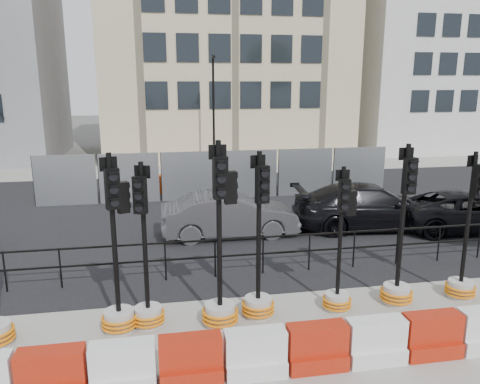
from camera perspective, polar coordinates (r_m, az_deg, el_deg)
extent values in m
plane|color=#51514C|center=(10.87, 4.25, -12.43)|extent=(120.00, 120.00, 0.00)
cube|color=gray|center=(8.38, 9.69, -21.07)|extent=(40.00, 6.00, 0.02)
cube|color=black|center=(17.30, -1.50, -2.43)|extent=(40.00, 14.00, 0.03)
cube|color=gray|center=(26.02, -4.52, 2.88)|extent=(40.00, 4.00, 0.02)
cube|color=beige|center=(32.07, -2.18, 21.02)|extent=(15.00, 10.00, 18.00)
cube|color=silver|center=(37.16, 22.60, 17.45)|extent=(12.00, 9.00, 16.00)
cylinder|color=black|center=(11.99, -26.74, -8.76)|extent=(0.04, 0.04, 1.00)
cylinder|color=black|center=(11.70, -21.04, -8.74)|extent=(0.04, 0.04, 1.00)
cylinder|color=black|center=(11.52, -15.11, -8.63)|extent=(0.04, 0.04, 1.00)
cylinder|color=black|center=(11.47, -9.07, -8.42)|extent=(0.04, 0.04, 1.00)
cylinder|color=black|center=(11.54, -3.05, -8.12)|extent=(0.04, 0.04, 1.00)
cylinder|color=black|center=(11.74, 2.83, -7.74)|extent=(0.04, 0.04, 1.00)
cylinder|color=black|center=(12.05, 8.44, -7.30)|extent=(0.04, 0.04, 1.00)
cylinder|color=black|center=(12.47, 13.71, -6.83)|extent=(0.04, 0.04, 1.00)
cylinder|color=black|center=(12.99, 18.59, -6.34)|extent=(0.04, 0.04, 1.00)
cylinder|color=black|center=(13.59, 23.06, -5.84)|extent=(0.04, 0.04, 1.00)
cylinder|color=black|center=(14.28, 27.12, -5.37)|extent=(0.04, 0.04, 1.00)
cube|color=black|center=(11.57, 2.85, -5.52)|extent=(18.00, 0.04, 0.04)
cube|color=black|center=(11.72, 2.83, -7.51)|extent=(18.00, 0.04, 0.04)
cube|color=gray|center=(19.16, -20.52, 1.30)|extent=(2.30, 0.05, 2.00)
cylinder|color=black|center=(19.40, -23.85, 1.14)|extent=(0.05, 0.05, 2.00)
cube|color=gray|center=(18.87, -13.34, 1.62)|extent=(2.30, 0.05, 2.00)
cylinder|color=black|center=(18.97, -16.80, 1.47)|extent=(0.05, 0.05, 2.00)
cube|color=gray|center=(18.88, -6.05, 1.92)|extent=(2.30, 0.05, 2.00)
cylinder|color=black|center=(18.84, -9.54, 1.78)|extent=(0.05, 0.05, 2.00)
cube|color=gray|center=(19.19, 1.12, 2.18)|extent=(2.30, 0.05, 2.00)
cylinder|color=black|center=(19.01, -2.29, 2.06)|extent=(0.05, 0.05, 2.00)
cube|color=gray|center=(19.80, 7.95, 2.39)|extent=(2.30, 0.05, 2.00)
cylinder|color=black|center=(19.47, 4.73, 2.30)|extent=(0.05, 0.05, 2.00)
cube|color=gray|center=(20.66, 14.30, 2.57)|extent=(2.30, 0.05, 2.00)
cylinder|color=black|center=(20.22, 11.33, 2.49)|extent=(0.05, 0.05, 2.00)
cube|color=#D5430E|center=(20.48, -14.16, 0.77)|extent=(1.00, 0.40, 0.80)
cube|color=#D5430E|center=(20.43, -8.56, 1.00)|extent=(1.00, 0.40, 0.80)
cube|color=#D5430E|center=(20.58, -2.99, 1.22)|extent=(1.00, 0.40, 0.80)
cube|color=#D5430E|center=(20.92, 2.46, 1.42)|extent=(1.00, 0.40, 0.80)
cylinder|color=black|center=(24.71, -3.24, 9.34)|extent=(0.12, 0.12, 6.00)
cube|color=black|center=(24.43, -3.25, 16.10)|extent=(0.12, 0.50, 0.12)
cube|color=#B8310E|center=(8.04, -22.02, -18.96)|extent=(1.00, 0.35, 0.50)
cube|color=white|center=(8.11, -13.95, -21.41)|extent=(1.00, 0.50, 0.30)
cube|color=white|center=(7.89, -14.12, -19.02)|extent=(1.00, 0.35, 0.50)
cube|color=#B8310E|center=(8.09, -5.98, -21.13)|extent=(1.00, 0.50, 0.30)
cube|color=#B8310E|center=(7.87, -6.05, -18.73)|extent=(1.00, 0.35, 0.50)
cube|color=white|center=(8.21, 1.84, -20.49)|extent=(1.00, 0.50, 0.30)
cube|color=white|center=(7.99, 1.87, -18.11)|extent=(1.00, 0.35, 0.50)
cube|color=#B8310E|center=(8.46, 9.25, -19.55)|extent=(1.00, 0.50, 0.30)
cube|color=#B8310E|center=(8.25, 9.36, -17.22)|extent=(1.00, 0.35, 0.50)
cube|color=white|center=(8.83, 16.04, -18.41)|extent=(1.00, 0.50, 0.30)
cube|color=white|center=(8.63, 16.22, -16.15)|extent=(1.00, 0.35, 0.50)
cube|color=#B8310E|center=(9.30, 22.14, -17.17)|extent=(1.00, 0.50, 0.30)
cube|color=#B8310E|center=(9.11, 22.36, -14.99)|extent=(1.00, 0.35, 0.50)
cylinder|color=#BABAB6|center=(9.66, -14.49, -14.93)|extent=(0.57, 0.57, 0.42)
torus|color=orange|center=(9.70, -14.46, -15.37)|extent=(0.69, 0.69, 0.05)
torus|color=orange|center=(9.66, -14.49, -14.93)|extent=(0.69, 0.69, 0.05)
torus|color=orange|center=(9.62, -14.52, -14.49)|extent=(0.69, 0.69, 0.05)
cylinder|color=black|center=(9.00, -15.12, -5.38)|extent=(0.10, 0.10, 3.17)
cube|color=black|center=(8.63, -15.28, 0.37)|extent=(0.29, 0.22, 0.74)
cylinder|color=black|center=(8.60, -15.05, -1.25)|extent=(0.17, 0.10, 0.16)
cylinder|color=black|center=(8.55, -15.14, 0.26)|extent=(0.17, 0.10, 0.16)
cylinder|color=black|center=(8.50, -15.23, 1.79)|extent=(0.17, 0.10, 0.16)
cube|color=black|center=(8.73, -15.77, 3.32)|extent=(0.31, 0.14, 0.25)
cube|color=black|center=(8.84, -14.08, -0.65)|extent=(0.25, 0.20, 0.58)
cylinder|color=#BABAB6|center=(9.72, -11.11, -14.66)|extent=(0.54, 0.54, 0.40)
torus|color=orange|center=(9.75, -11.09, -15.07)|extent=(0.65, 0.65, 0.05)
torus|color=orange|center=(9.72, -11.11, -14.66)|extent=(0.65, 0.65, 0.05)
torus|color=orange|center=(9.68, -11.13, -14.24)|extent=(0.65, 0.65, 0.05)
cylinder|color=black|center=(9.08, -11.56, -5.71)|extent=(0.09, 0.09, 3.00)
cube|color=black|center=(8.72, -12.09, -0.37)|extent=(0.27, 0.21, 0.70)
cylinder|color=black|center=(8.71, -12.20, -1.90)|extent=(0.16, 0.09, 0.15)
cylinder|color=black|center=(8.65, -12.27, -0.49)|extent=(0.16, 0.09, 0.15)
cylinder|color=black|center=(8.60, -12.34, 0.93)|extent=(0.16, 0.09, 0.15)
cube|color=black|center=(8.81, -11.83, 2.43)|extent=(0.29, 0.12, 0.24)
cylinder|color=#BABAB6|center=(9.56, -2.44, -14.72)|extent=(0.60, 0.60, 0.45)
torus|color=orange|center=(9.60, -2.44, -15.19)|extent=(0.73, 0.73, 0.06)
torus|color=orange|center=(9.56, -2.44, -14.72)|extent=(0.73, 0.73, 0.06)
torus|color=orange|center=(9.52, -2.45, -14.25)|extent=(0.73, 0.73, 0.06)
cylinder|color=black|center=(8.86, -2.56, -4.48)|extent=(0.10, 0.10, 3.35)
cube|color=black|center=(8.48, -2.42, 1.73)|extent=(0.28, 0.18, 0.78)
cylinder|color=black|center=(8.45, -2.26, -0.02)|extent=(0.17, 0.07, 0.17)
cylinder|color=black|center=(8.39, -2.27, 1.61)|extent=(0.17, 0.07, 0.17)
cylinder|color=black|center=(8.35, -2.29, 3.26)|extent=(0.17, 0.07, 0.17)
cube|color=black|center=(8.59, -2.76, 4.91)|extent=(0.34, 0.07, 0.27)
cube|color=black|center=(8.71, -1.18, 0.55)|extent=(0.24, 0.17, 0.61)
cylinder|color=#BABAB6|center=(9.88, 2.21, -13.83)|extent=(0.56, 0.56, 0.42)
torus|color=orange|center=(9.92, 2.20, -14.26)|extent=(0.68, 0.68, 0.05)
torus|color=orange|center=(9.88, 2.21, -13.83)|extent=(0.68, 0.68, 0.05)
torus|color=orange|center=(9.84, 2.21, -13.40)|extent=(0.68, 0.68, 0.05)
cylinder|color=black|center=(9.24, 2.30, -4.61)|extent=(0.09, 0.09, 3.12)
cube|color=black|center=(8.89, 2.73, 0.92)|extent=(0.28, 0.21, 0.73)
cylinder|color=black|center=(8.87, 2.97, -0.63)|extent=(0.16, 0.09, 0.16)
cylinder|color=black|center=(8.82, 2.98, 0.81)|extent=(0.16, 0.09, 0.16)
cylinder|color=black|center=(8.77, 3.00, 2.27)|extent=(0.16, 0.09, 0.16)
cube|color=black|center=(8.97, 2.20, 3.75)|extent=(0.31, 0.11, 0.25)
cylinder|color=#BABAB6|center=(10.34, 11.72, -12.96)|extent=(0.51, 0.51, 0.37)
torus|color=orange|center=(10.37, 11.70, -13.33)|extent=(0.61, 0.61, 0.05)
torus|color=orange|center=(10.34, 11.72, -12.96)|extent=(0.61, 0.61, 0.05)
torus|color=orange|center=(10.30, 11.74, -12.59)|extent=(0.61, 0.61, 0.05)
cylinder|color=black|center=(9.77, 12.13, -5.06)|extent=(0.08, 0.08, 2.81)
cube|color=black|center=(9.44, 12.57, -0.42)|extent=(0.24, 0.15, 0.66)
cylinder|color=black|center=(9.42, 12.64, -1.74)|extent=(0.14, 0.06, 0.14)
cylinder|color=black|center=(9.37, 12.70, -0.52)|extent=(0.14, 0.06, 0.14)
cylinder|color=black|center=(9.32, 12.77, 0.70)|extent=(0.14, 0.06, 0.14)
cube|color=black|center=(9.52, 12.40, 2.01)|extent=(0.28, 0.06, 0.22)
cube|color=black|center=(9.64, 13.39, -1.32)|extent=(0.20, 0.14, 0.51)
cylinder|color=#BABAB6|center=(10.92, 18.50, -11.76)|extent=(0.57, 0.57, 0.42)
torus|color=orange|center=(10.96, 18.47, -12.17)|extent=(0.69, 0.69, 0.05)
torus|color=orange|center=(10.92, 18.50, -11.76)|extent=(0.69, 0.69, 0.05)
torus|color=orange|center=(10.89, 18.54, -11.36)|extent=(0.69, 0.69, 0.05)
cylinder|color=black|center=(10.34, 19.20, -3.19)|extent=(0.10, 0.10, 3.18)
cube|color=black|center=(10.02, 19.98, 1.85)|extent=(0.26, 0.15, 0.74)
cylinder|color=black|center=(9.99, 20.12, 0.44)|extent=(0.16, 0.06, 0.16)
cylinder|color=black|center=(9.94, 20.23, 1.75)|extent=(0.16, 0.06, 0.16)
cylinder|color=black|center=(9.90, 20.33, 3.08)|extent=(0.16, 0.06, 0.16)
cube|color=black|center=(10.11, 19.61, 4.42)|extent=(0.32, 0.04, 0.25)
cylinder|color=#BABAB6|center=(11.73, 25.24, -10.67)|extent=(0.54, 0.54, 0.40)
torus|color=orange|center=(11.76, 25.20, -11.03)|extent=(0.65, 0.65, 0.05)
torus|color=orange|center=(11.73, 25.24, -10.67)|extent=(0.65, 0.65, 0.05)
torus|color=orange|center=(11.70, 25.28, -10.31)|extent=(0.65, 0.65, 0.05)
cylinder|color=black|center=(11.21, 26.05, -3.15)|extent=(0.09, 0.09, 3.00)
cube|color=black|center=(10.94, 27.02, 1.22)|extent=(0.27, 0.20, 0.70)
cylinder|color=black|center=(10.94, 27.23, 0.02)|extent=(0.16, 0.09, 0.15)
cube|color=black|center=(10.98, 26.49, 3.44)|extent=(0.30, 0.11, 0.24)
imported|color=#424246|center=(14.48, -1.29, -2.80)|extent=(1.57, 4.24, 1.39)
imported|color=black|center=(15.84, 15.60, -1.73)|extent=(2.94, 5.41, 1.47)
imported|color=black|center=(16.79, 26.15, -2.13)|extent=(3.15, 5.05, 1.27)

